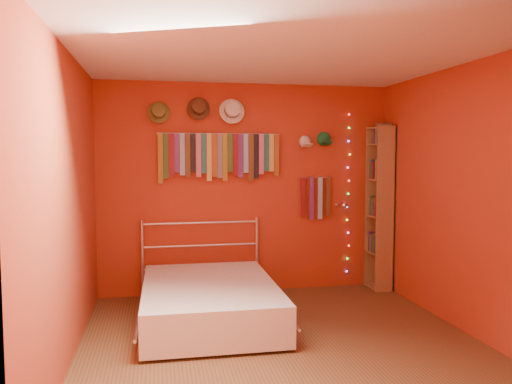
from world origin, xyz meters
TOP-DOWN VIEW (x-y plane):
  - ground at (0.00, 0.00)m, footprint 3.50×3.50m
  - back_wall at (0.00, 1.75)m, footprint 3.50×0.02m
  - right_wall at (1.75, 0.00)m, footprint 0.02×3.50m
  - left_wall at (-1.75, 0.00)m, footprint 0.02×3.50m
  - ceiling at (0.00, 0.00)m, footprint 3.50×3.50m
  - tie_rack at (-0.34, 1.69)m, footprint 1.45×0.03m
  - small_tie_rack at (0.85, 1.69)m, footprint 0.40×0.03m
  - fedora_olive at (-1.03, 1.66)m, footprint 0.25×0.14m
  - fedora_brown at (-0.58, 1.66)m, footprint 0.27×0.15m
  - fedora_white at (-0.19, 1.65)m, footprint 0.30×0.16m
  - cap_white at (0.71, 1.70)m, footprint 0.16×0.20m
  - cap_green at (0.95, 1.70)m, footprint 0.18×0.22m
  - fairy_lights at (1.28, 1.71)m, footprint 0.06×0.02m
  - reading_lamp at (1.13, 1.51)m, footprint 0.07×0.31m
  - bookshelf at (1.66, 1.53)m, footprint 0.25×0.34m
  - bed at (-0.57, 0.69)m, footprint 1.39×1.90m

SIDE VIEW (x-z plane):
  - ground at x=0.00m, z-range 0.00..0.00m
  - bed at x=-0.57m, z-range -0.24..0.67m
  - bookshelf at x=1.66m, z-range 0.02..2.02m
  - reading_lamp at x=1.13m, z-range 1.00..1.10m
  - small_tie_rack at x=0.85m, z-range 0.89..1.41m
  - fairy_lights at x=1.28m, z-range 0.18..2.16m
  - back_wall at x=0.00m, z-range 0.00..2.50m
  - right_wall at x=1.75m, z-range 0.00..2.50m
  - left_wall at x=-1.75m, z-range 0.00..2.50m
  - tie_rack at x=-0.34m, z-range 1.37..1.95m
  - cap_white at x=0.71m, z-range 1.73..1.89m
  - cap_green at x=0.95m, z-range 1.76..1.94m
  - fedora_olive at x=-1.03m, z-range 2.02..2.27m
  - fedora_white at x=-0.19m, z-range 2.02..2.32m
  - fedora_brown at x=-0.58m, z-range 2.06..2.33m
  - ceiling at x=0.00m, z-range 2.49..2.51m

